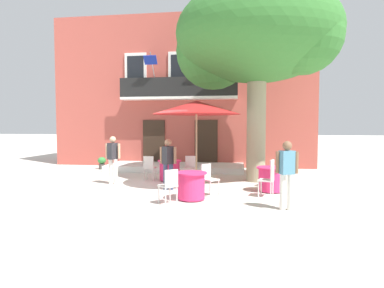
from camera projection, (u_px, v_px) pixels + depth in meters
ground_plane at (157, 185)px, 10.93m from camera, size 120.00×120.00×0.00m
building_facade at (186, 94)px, 17.64m from camera, size 13.00×5.09×7.50m
entrance_step_platform at (176, 167)px, 14.80m from camera, size 6.19×2.18×0.25m
plane_tree at (255, 38)px, 11.57m from camera, size 5.99×5.26×7.08m
cafe_table_near_tree at (271, 179)px, 9.88m from camera, size 0.86×0.86×0.76m
cafe_chair_near_tree_0 at (275, 171)px, 10.56m from camera, size 0.52×0.52×0.91m
cafe_chair_near_tree_1 at (269, 178)px, 9.16m from camera, size 0.50×0.50×0.91m
cafe_table_middle at (191, 185)px, 8.80m from camera, size 0.86×0.86×0.76m
cafe_chair_middle_0 at (169, 184)px, 8.30m from camera, size 0.57×0.57×0.91m
cafe_chair_middle_1 at (208, 177)px, 9.36m from camera, size 0.56×0.56×0.91m
cafe_table_front at (170, 170)px, 11.82m from camera, size 0.86×0.86×0.76m
cafe_chair_front_0 at (190, 167)px, 11.80m from camera, size 0.41×0.41×0.91m
cafe_chair_front_1 at (149, 166)px, 11.89m from camera, size 0.42×0.42×0.91m
cafe_umbrella at (196, 108)px, 10.61m from camera, size 2.90×2.90×2.85m
ground_planter_left at (102, 162)px, 15.00m from camera, size 0.37×0.37×0.56m
ground_planter_right at (252, 164)px, 14.32m from camera, size 0.31×0.31×0.57m
pedestrian_near_entrance at (287, 171)px, 7.70m from camera, size 0.53×0.34×1.66m
pedestrian_mid_plaza at (168, 161)px, 10.16m from camera, size 0.53×0.40×1.61m
pedestrian_by_tree at (113, 157)px, 11.12m from camera, size 0.53×0.40×1.66m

